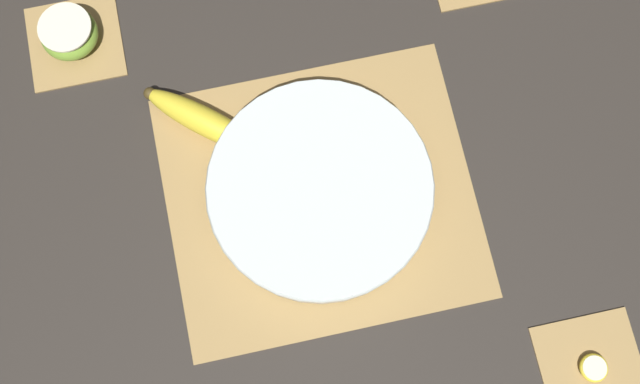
{
  "coord_description": "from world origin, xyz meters",
  "views": [
    {
      "loc": [
        -0.05,
        -0.22,
        0.97
      ],
      "look_at": [
        0.0,
        0.0,
        0.03
      ],
      "focal_mm": 42.0,
      "sensor_mm": 36.0,
      "label": 1
    }
  ],
  "objects_px": {
    "fruit_salad_bowl": "(320,191)",
    "whole_banana": "(204,121)",
    "apple_half": "(69,33)",
    "banana_coin_single": "(594,368)"
  },
  "relations": [
    {
      "from": "apple_half",
      "to": "banana_coin_single",
      "type": "xyz_separation_m",
      "value": [
        0.58,
        -0.58,
        -0.02
      ]
    },
    {
      "from": "fruit_salad_bowl",
      "to": "banana_coin_single",
      "type": "distance_m",
      "value": 0.41
    },
    {
      "from": "fruit_salad_bowl",
      "to": "whole_banana",
      "type": "height_order",
      "value": "fruit_salad_bowl"
    },
    {
      "from": "apple_half",
      "to": "banana_coin_single",
      "type": "height_order",
      "value": "apple_half"
    },
    {
      "from": "whole_banana",
      "to": "apple_half",
      "type": "xyz_separation_m",
      "value": [
        -0.16,
        0.16,
        0.0
      ]
    },
    {
      "from": "apple_half",
      "to": "banana_coin_single",
      "type": "bearing_deg",
      "value": -45.12
    },
    {
      "from": "apple_half",
      "to": "whole_banana",
      "type": "bearing_deg",
      "value": -45.62
    },
    {
      "from": "whole_banana",
      "to": "banana_coin_single",
      "type": "distance_m",
      "value": 0.59
    },
    {
      "from": "fruit_salad_bowl",
      "to": "apple_half",
      "type": "height_order",
      "value": "fruit_salad_bowl"
    },
    {
      "from": "fruit_salad_bowl",
      "to": "whole_banana",
      "type": "relative_size",
      "value": 1.79
    }
  ]
}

